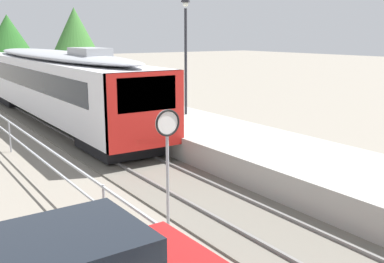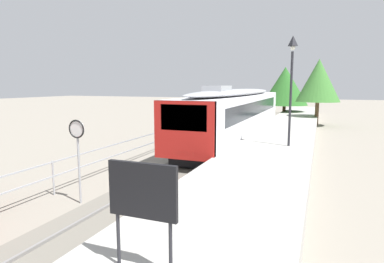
# 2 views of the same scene
# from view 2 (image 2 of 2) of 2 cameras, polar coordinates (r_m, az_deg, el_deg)

# --- Properties ---
(ground_plane) EXTENTS (160.00, 160.00, 0.00)m
(ground_plane) POSITION_cam_2_polar(r_m,az_deg,el_deg) (20.79, -2.72, -2.71)
(ground_plane) COLOR gray
(track_rails) EXTENTS (3.20, 60.00, 0.14)m
(track_rails) POSITION_cam_2_polar(r_m,az_deg,el_deg) (19.76, 5.25, -3.20)
(track_rails) COLOR #6B665B
(track_rails) RESTS_ON ground
(commuter_train) EXTENTS (2.82, 19.35, 3.74)m
(commuter_train) POSITION_cam_2_polar(r_m,az_deg,el_deg) (22.96, 7.88, 3.65)
(commuter_train) COLOR silver
(commuter_train) RESTS_ON track_rails
(station_platform) EXTENTS (3.90, 60.00, 0.90)m
(station_platform) POSITION_cam_2_polar(r_m,az_deg,el_deg) (19.04, 14.70, -2.59)
(station_platform) COLOR #A8A59E
(station_platform) RESTS_ON ground
(platform_lamp_mid_platform) EXTENTS (0.34, 0.34, 5.35)m
(platform_lamp_mid_platform) POSITION_cam_2_polar(r_m,az_deg,el_deg) (16.66, 17.09, 10.25)
(platform_lamp_mid_platform) COLOR #232328
(platform_lamp_mid_platform) RESTS_ON station_platform
(platform_notice_board) EXTENTS (1.20, 0.08, 1.80)m
(platform_notice_board) POSITION_cam_2_polar(r_m,az_deg,el_deg) (5.28, -8.66, -10.85)
(platform_notice_board) COLOR #232328
(platform_notice_board) RESTS_ON station_platform
(speed_limit_sign) EXTENTS (0.61, 0.10, 2.81)m
(speed_limit_sign) POSITION_cam_2_polar(r_m,az_deg,el_deg) (11.17, -19.46, -1.49)
(speed_limit_sign) COLOR #9EA0A5
(speed_limit_sign) RESTS_ON ground
(carpark_fence) EXTENTS (0.06, 36.06, 1.25)m
(carpark_fence) POSITION_cam_2_polar(r_m,az_deg,el_deg) (12.60, -23.21, -6.28)
(carpark_fence) COLOR #9EA0A5
(carpark_fence) RESTS_ON ground
(tree_behind_carpark) EXTENTS (5.19, 5.19, 5.99)m
(tree_behind_carpark) POSITION_cam_2_polar(r_m,az_deg,el_deg) (39.15, 15.98, 7.67)
(tree_behind_carpark) COLOR brown
(tree_behind_carpark) RESTS_ON ground
(tree_behind_station_far) EXTENTS (4.06, 4.06, 6.38)m
(tree_behind_station_far) POSITION_cam_2_polar(r_m,az_deg,el_deg) (33.51, 21.29, 8.32)
(tree_behind_station_far) COLOR brown
(tree_behind_station_far) RESTS_ON ground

